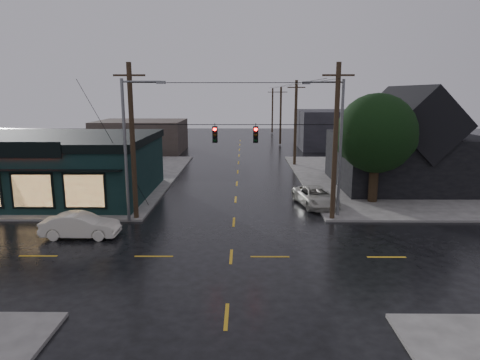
{
  "coord_description": "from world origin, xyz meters",
  "views": [
    {
      "loc": [
        0.64,
        -20.77,
        8.31
      ],
      "look_at": [
        0.42,
        4.23,
        3.17
      ],
      "focal_mm": 32.0,
      "sensor_mm": 36.0,
      "label": 1
    }
  ],
  "objects_px": {
    "corner_tree": "(376,134)",
    "sedan_cream": "(80,225)",
    "suv_silver": "(316,197)",
    "utility_pole_nw": "(137,220)",
    "utility_pole_ne": "(332,220)"
  },
  "relations": [
    {
      "from": "corner_tree",
      "to": "utility_pole_nw",
      "type": "bearing_deg",
      "value": -165.24
    },
    {
      "from": "corner_tree",
      "to": "utility_pole_ne",
      "type": "relative_size",
      "value": 0.8
    },
    {
      "from": "suv_silver",
      "to": "utility_pole_nw",
      "type": "bearing_deg",
      "value": -175.4
    },
    {
      "from": "corner_tree",
      "to": "suv_silver",
      "type": "distance_m",
      "value": 6.48
    },
    {
      "from": "corner_tree",
      "to": "suv_silver",
      "type": "bearing_deg",
      "value": -169.17
    },
    {
      "from": "utility_pole_nw",
      "to": "sedan_cream",
      "type": "height_order",
      "value": "utility_pole_nw"
    },
    {
      "from": "sedan_cream",
      "to": "utility_pole_nw",
      "type": "bearing_deg",
      "value": -33.51
    },
    {
      "from": "corner_tree",
      "to": "sedan_cream",
      "type": "height_order",
      "value": "corner_tree"
    },
    {
      "from": "sedan_cream",
      "to": "suv_silver",
      "type": "relative_size",
      "value": 0.87
    },
    {
      "from": "sedan_cream",
      "to": "suv_silver",
      "type": "bearing_deg",
      "value": -64.33
    },
    {
      "from": "utility_pole_nw",
      "to": "utility_pole_ne",
      "type": "relative_size",
      "value": 1.0
    },
    {
      "from": "corner_tree",
      "to": "utility_pole_ne",
      "type": "xyz_separation_m",
      "value": [
        -3.97,
        -4.47,
        -5.31
      ]
    },
    {
      "from": "utility_pole_nw",
      "to": "sedan_cream",
      "type": "bearing_deg",
      "value": -123.36
    },
    {
      "from": "utility_pole_ne",
      "to": "suv_silver",
      "type": "relative_size",
      "value": 2.01
    },
    {
      "from": "utility_pole_nw",
      "to": "utility_pole_ne",
      "type": "height_order",
      "value": "same"
    }
  ]
}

